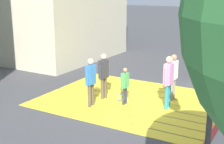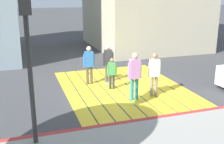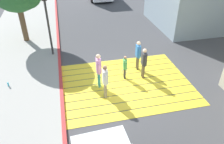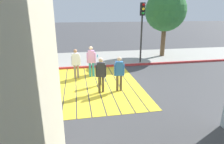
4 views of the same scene
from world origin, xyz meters
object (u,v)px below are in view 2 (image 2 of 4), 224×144
traffic_light_corner (27,31)px  pedestrian_adult_trailing (135,73)px  pedestrian_adult_lead (89,62)px  pedestrian_adult_side (154,72)px  pedestrian_teen_behind (108,61)px  pedestrian_child_with_racket (112,72)px

traffic_light_corner → pedestrian_adult_trailing: 4.76m
pedestrian_adult_lead → pedestrian_adult_trailing: pedestrian_adult_trailing is taller
pedestrian_adult_lead → pedestrian_adult_side: (-2.22, -2.00, 0.01)m
traffic_light_corner → pedestrian_adult_trailing: traffic_light_corner is taller
traffic_light_corner → pedestrian_adult_trailing: (2.19, -3.73, -1.99)m
traffic_light_corner → pedestrian_teen_behind: size_ratio=2.51×
traffic_light_corner → pedestrian_teen_behind: bearing=-37.2°
pedestrian_adult_trailing → pedestrian_child_with_racket: size_ratio=1.37×
pedestrian_teen_behind → pedestrian_child_with_racket: bearing=170.8°
traffic_light_corner → pedestrian_child_with_racket: 5.42m
pedestrian_adult_lead → pedestrian_teen_behind: (0.02, -0.87, 0.00)m
pedestrian_adult_lead → pedestrian_child_with_racket: bearing=-142.5°
traffic_light_corner → pedestrian_teen_behind: (4.57, -3.47, -2.05)m
pedestrian_adult_side → pedestrian_child_with_racket: bearing=44.8°
pedestrian_adult_trailing → pedestrian_teen_behind: bearing=6.1°
traffic_light_corner → pedestrian_adult_side: bearing=-63.1°
pedestrian_adult_trailing → pedestrian_adult_lead: bearing=25.4°
pedestrian_adult_side → pedestrian_adult_lead: bearing=42.0°
pedestrian_adult_trailing → pedestrian_adult_side: bearing=-81.0°
pedestrian_child_with_racket → pedestrian_adult_trailing: bearing=-164.1°
pedestrian_adult_lead → pedestrian_adult_trailing: size_ratio=0.93×
pedestrian_child_with_racket → traffic_light_corner: bearing=137.5°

